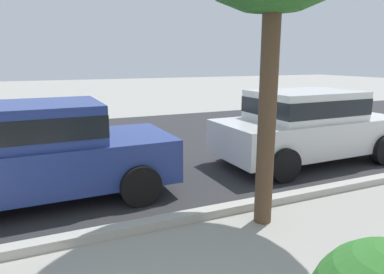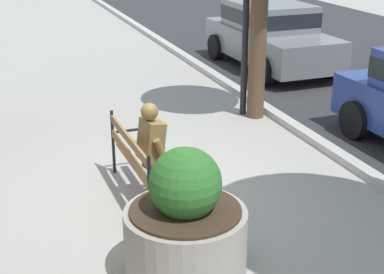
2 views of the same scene
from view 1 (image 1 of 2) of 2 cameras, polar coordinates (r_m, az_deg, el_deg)
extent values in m
cube|color=#2D2D30|center=(9.02, -25.98, -2.86)|extent=(60.00, 9.00, 0.01)
cube|color=#B2AFA8|center=(4.67, -27.52, -16.24)|extent=(60.00, 0.20, 0.12)
cylinder|color=brown|center=(4.64, 12.25, 4.62)|extent=(0.24, 0.24, 3.17)
cube|color=navy|center=(5.97, -23.34, -3.97)|extent=(4.13, 1.76, 0.70)
cube|color=navy|center=(5.83, -25.36, 2.04)|extent=(2.16, 1.60, 0.60)
cube|color=black|center=(5.83, -25.36, 2.04)|extent=(2.17, 1.61, 0.33)
cylinder|color=black|center=(7.00, -12.44, -3.33)|extent=(0.64, 0.23, 0.64)
cylinder|color=black|center=(5.43, -8.46, -7.85)|extent=(0.64, 0.23, 0.64)
cube|color=silver|center=(8.00, 18.43, 0.42)|extent=(4.13, 1.76, 0.70)
cube|color=silver|center=(7.79, 17.95, 5.00)|extent=(2.16, 1.60, 0.60)
cube|color=black|center=(7.79, 17.95, 5.00)|extent=(2.17, 1.61, 0.33)
cylinder|color=black|center=(9.57, 20.69, 0.39)|extent=(0.64, 0.23, 0.64)
cylinder|color=black|center=(8.50, 28.81, -1.82)|extent=(0.64, 0.23, 0.64)
cylinder|color=black|center=(7.92, 6.98, -1.29)|extent=(0.64, 0.23, 0.64)
cylinder|color=black|center=(6.59, 14.79, -4.47)|extent=(0.64, 0.23, 0.64)
camera|label=2|loc=(6.53, 76.72, 15.04)|focal=54.66mm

